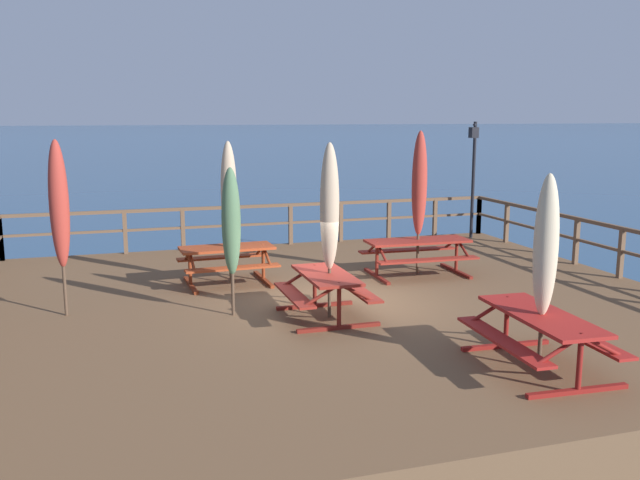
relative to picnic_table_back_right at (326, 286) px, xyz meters
The scene contains 15 objects.
ground_plane 1.72m from the picnic_table_back_right, 63.57° to the left, with size 600.00×600.00×0.00m, color navy.
wooden_deck 1.40m from the picnic_table_back_right, 63.57° to the left, with size 12.93×11.82×0.85m, color brown.
railing_waterside_far 6.67m from the picnic_table_back_right, 86.17° to the left, with size 12.73×0.10×1.09m.
railing_side_right 6.82m from the picnic_table_back_right, ahead, with size 0.10×11.62×1.09m.
picnic_table_back_right is the anchor object (origin of this frame).
picnic_table_mid_centre 3.09m from the picnic_table_back_right, 112.51° to the left, with size 1.91×1.47×0.78m.
picnic_table_back_left 3.71m from the picnic_table_back_right, 40.61° to the left, with size 2.23×1.46×0.78m.
picnic_table_mid_left 3.69m from the picnic_table_back_right, 56.80° to the right, with size 1.50×2.17×0.78m.
patio_umbrella_short_mid 1.32m from the picnic_table_back_right, 16.32° to the left, with size 0.32×0.32×2.94m.
patio_umbrella_short_front 3.31m from the picnic_table_back_right, 111.51° to the left, with size 0.32×0.32×2.88m.
patio_umbrella_tall_back_right 4.01m from the picnic_table_back_right, 40.89° to the left, with size 0.32×0.32×3.06m.
patio_umbrella_tall_mid_right 3.87m from the picnic_table_back_right, 56.94° to the right, with size 0.32×0.32×2.64m.
patio_umbrella_short_back 1.92m from the picnic_table_back_right, 157.02° to the left, with size 0.32×0.32×2.53m.
patio_umbrella_tall_front 4.64m from the picnic_table_back_right, 160.86° to the left, with size 0.32×0.32×2.99m.
lamp_post_hooked 8.66m from the picnic_table_back_right, 44.23° to the left, with size 0.45×0.60×3.20m.
Camera 1 is at (-3.85, -11.48, 4.22)m, focal length 38.38 mm.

